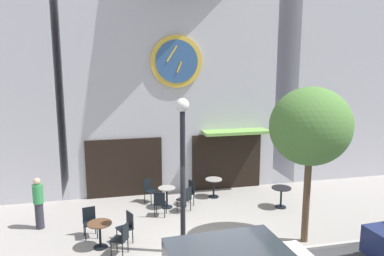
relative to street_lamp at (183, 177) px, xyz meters
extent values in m
cube|color=gray|center=(0.61, 2.08, -2.22)|extent=(26.23, 5.47, 0.05)
cube|color=#B2B2BC|center=(0.73, 6.16, 1.98)|extent=(8.34, 2.69, 8.35)
cylinder|color=gold|center=(0.73, 4.75, 3.03)|extent=(1.99, 0.10, 1.99)
cylinder|color=#2D5184|center=(0.73, 4.69, 3.03)|extent=(1.64, 0.04, 1.64)
cube|color=gold|center=(0.82, 4.65, 2.83)|extent=(0.23, 0.03, 0.44)
cube|color=gold|center=(0.54, 4.65, 3.32)|extent=(0.43, 0.03, 0.62)
cube|color=black|center=(-1.36, 4.77, -1.04)|extent=(2.92, 0.10, 2.30)
cube|color=black|center=(2.81, 4.77, -1.04)|extent=(2.92, 0.10, 2.30)
cube|color=#72A84C|center=(3.06, 4.46, 0.26)|extent=(2.67, 0.90, 0.12)
cube|color=#B2B2BC|center=(8.69, 6.93, 3.34)|extent=(5.53, 4.24, 11.07)
cylinder|color=black|center=(0.00, 0.00, -2.01)|extent=(0.32, 0.32, 0.36)
cylinder|color=black|center=(0.00, 0.00, -0.21)|extent=(0.14, 0.14, 3.96)
sphere|color=white|center=(0.00, 0.00, 1.95)|extent=(0.36, 0.36, 0.36)
cylinder|color=brown|center=(3.63, -0.15, -0.87)|extent=(0.20, 0.20, 2.64)
ellipsoid|color=#4C7A38|center=(3.63, -0.15, 1.27)|extent=(2.34, 2.11, 2.23)
cylinder|color=black|center=(-2.25, 0.78, -1.83)|extent=(0.07, 0.07, 0.74)
cylinder|color=black|center=(-2.25, 0.78, -2.18)|extent=(0.40, 0.40, 0.03)
cylinder|color=brown|center=(-2.25, 0.78, -1.46)|extent=(0.69, 0.69, 0.03)
cylinder|color=black|center=(0.06, 3.26, -1.83)|extent=(0.07, 0.07, 0.74)
cylinder|color=black|center=(0.06, 3.26, -2.18)|extent=(0.40, 0.40, 0.03)
cylinder|color=gray|center=(0.06, 3.26, -1.46)|extent=(0.62, 0.62, 0.03)
cylinder|color=black|center=(2.00, 3.88, -1.83)|extent=(0.07, 0.07, 0.72)
cylinder|color=black|center=(2.00, 3.88, -2.18)|extent=(0.40, 0.40, 0.03)
cylinder|color=gray|center=(2.00, 3.88, -1.47)|extent=(0.65, 0.65, 0.03)
cylinder|color=black|center=(4.10, 2.35, -1.82)|extent=(0.07, 0.07, 0.74)
cylinder|color=black|center=(4.10, 2.35, -2.18)|extent=(0.40, 0.40, 0.03)
cylinder|color=black|center=(4.10, 2.35, -1.46)|extent=(0.70, 0.70, 0.03)
cube|color=black|center=(-0.44, 3.86, -1.74)|extent=(0.56, 0.56, 0.04)
cube|color=black|center=(-0.56, 4.00, -1.52)|extent=(0.32, 0.27, 0.45)
cylinder|color=black|center=(-0.47, 3.62, -1.97)|extent=(0.03, 0.03, 0.45)
cylinder|color=black|center=(-0.21, 3.84, -1.97)|extent=(0.03, 0.03, 0.45)
cylinder|color=black|center=(-0.68, 3.89, -1.97)|extent=(0.03, 0.03, 0.45)
cylinder|color=black|center=(-0.42, 4.10, -1.97)|extent=(0.03, 0.03, 0.45)
cube|color=black|center=(-1.56, 0.92, -1.74)|extent=(0.53, 0.53, 0.04)
cube|color=black|center=(-1.39, 0.99, -1.52)|extent=(0.19, 0.36, 0.45)
cylinder|color=black|center=(-1.78, 1.00, -1.97)|extent=(0.03, 0.03, 0.45)
cylinder|color=black|center=(-1.65, 0.69, -1.97)|extent=(0.03, 0.03, 0.45)
cylinder|color=black|center=(-1.47, 1.14, -1.97)|extent=(0.03, 0.03, 0.45)
cylinder|color=black|center=(-1.33, 0.83, -1.97)|extent=(0.03, 0.03, 0.45)
cube|color=black|center=(-2.55, 1.49, -1.74)|extent=(0.47, 0.47, 0.04)
cube|color=black|center=(-2.59, 1.66, -1.52)|extent=(0.38, 0.11, 0.45)
cylinder|color=black|center=(-2.69, 1.29, -1.97)|extent=(0.03, 0.03, 0.45)
cylinder|color=black|center=(-2.35, 1.35, -1.97)|extent=(0.03, 0.03, 0.45)
cylinder|color=black|center=(-2.75, 1.62, -1.97)|extent=(0.03, 0.03, 0.45)
cylinder|color=black|center=(-2.42, 1.69, -1.97)|extent=(0.03, 0.03, 0.45)
cube|color=black|center=(-0.27, 2.60, -1.74)|extent=(0.50, 0.50, 0.04)
cube|color=black|center=(-0.32, 2.42, -1.52)|extent=(0.37, 0.15, 0.45)
cylinder|color=black|center=(-0.05, 2.70, -1.97)|extent=(0.03, 0.03, 0.45)
cylinder|color=black|center=(-0.38, 2.81, -1.97)|extent=(0.03, 0.03, 0.45)
cylinder|color=black|center=(-0.16, 2.38, -1.97)|extent=(0.03, 0.03, 0.45)
cylinder|color=black|center=(-0.48, 2.49, -1.97)|extent=(0.03, 0.03, 0.45)
cube|color=black|center=(0.84, 3.32, -1.74)|extent=(0.51, 0.51, 0.04)
cube|color=black|center=(1.01, 3.38, -1.52)|extent=(0.16, 0.37, 0.45)
cylinder|color=black|center=(0.62, 3.43, -1.97)|extent=(0.03, 0.03, 0.45)
cylinder|color=black|center=(0.73, 3.10, -1.97)|extent=(0.03, 0.03, 0.45)
cylinder|color=black|center=(0.94, 3.54, -1.97)|extent=(0.03, 0.03, 0.45)
cylinder|color=black|center=(1.05, 3.22, -1.97)|extent=(0.03, 0.03, 0.45)
cube|color=black|center=(0.59, 2.78, -1.74)|extent=(0.56, 0.56, 0.04)
cube|color=black|center=(0.71, 2.65, -1.52)|extent=(0.31, 0.28, 0.45)
cylinder|color=black|center=(0.61, 3.02, -1.97)|extent=(0.03, 0.03, 0.45)
cylinder|color=black|center=(0.35, 2.79, -1.97)|extent=(0.03, 0.03, 0.45)
cylinder|color=black|center=(0.83, 2.77, -1.97)|extent=(0.03, 0.03, 0.45)
cylinder|color=black|center=(0.58, 2.54, -1.97)|extent=(0.03, 0.03, 0.45)
cube|color=black|center=(-1.73, 0.27, -1.74)|extent=(0.54, 0.54, 0.04)
cube|color=black|center=(-1.57, 0.19, -1.52)|extent=(0.22, 0.35, 0.45)
cylinder|color=black|center=(-1.80, 0.50, -1.97)|extent=(0.03, 0.03, 0.45)
cylinder|color=black|center=(-1.96, 0.20, -1.97)|extent=(0.03, 0.03, 0.45)
cylinder|color=black|center=(-1.50, 0.34, -1.97)|extent=(0.03, 0.03, 0.45)
cylinder|color=black|center=(-1.66, 0.04, -1.97)|extent=(0.03, 0.03, 0.45)
cylinder|color=#2D2D38|center=(-4.15, 2.49, -1.77)|extent=(0.31, 0.31, 0.85)
cylinder|color=#338C4C|center=(-4.15, 2.49, -1.04)|extent=(0.38, 0.38, 0.60)
sphere|color=tan|center=(-4.15, 2.49, -0.63)|extent=(0.22, 0.22, 0.22)
cylinder|color=black|center=(5.32, -1.31, -1.87)|extent=(0.65, 0.26, 0.64)
camera|label=1|loc=(-1.88, -9.39, 3.11)|focal=34.75mm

